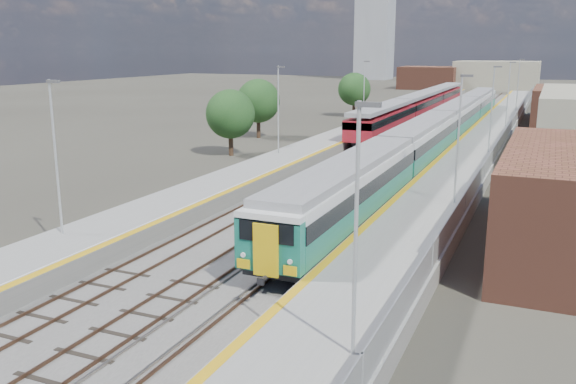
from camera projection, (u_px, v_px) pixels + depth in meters
The scene contains 11 objects.
ground at pixel (430, 146), 63.85m from camera, with size 320.00×320.00×0.00m, color #47443A.
ballast_bed at pixel (413, 141), 66.94m from camera, with size 10.50×155.00×0.06m, color #565451.
tracks at pixel (422, 139), 68.19m from camera, with size 8.96×160.00×0.17m.
platform_right at pixel (485, 141), 63.92m from camera, with size 4.70×155.00×8.52m.
platform_left at pixel (354, 133), 69.44m from camera, with size 4.30×155.00×8.52m.
buildings at pixel (425, 46), 147.60m from camera, with size 72.00×185.50×40.00m.
green_train at pixel (442, 127), 60.99m from camera, with size 2.96×82.49×3.26m.
red_train at pixel (420, 105), 85.27m from camera, with size 3.00×60.71×3.78m.
tree_a at pixel (230, 114), 57.12m from camera, with size 4.62×4.62×6.26m.
tree_b at pixel (258, 101), 68.63m from camera, with size 4.91×4.91×6.66m.
tree_c at pixel (354, 89), 90.24m from camera, with size 4.82×4.82×6.54m.
Camera 1 is at (11.38, -13.98, 9.87)m, focal length 38.00 mm.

